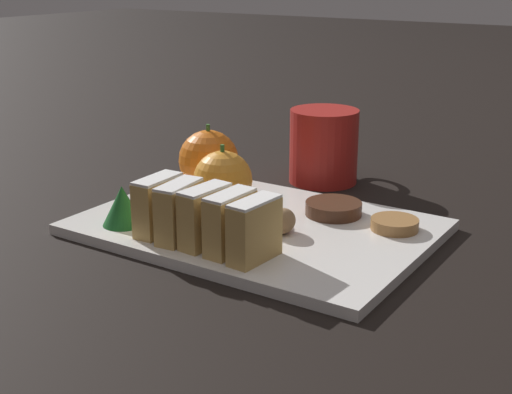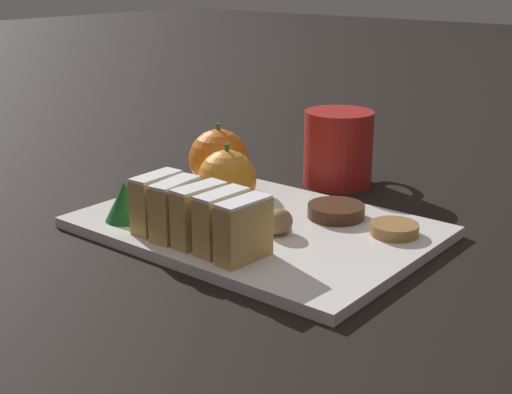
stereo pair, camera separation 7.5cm
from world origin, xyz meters
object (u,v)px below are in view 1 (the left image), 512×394
walnut (282,221)px  orange_far (209,160)px  chocolate_cookie (334,208)px  coffee_mug (324,146)px  orange_near (223,180)px

walnut → orange_far: bearing=62.3°
chocolate_cookie → coffee_mug: (0.15, 0.09, 0.03)m
orange_far → chocolate_cookie: 0.18m
walnut → coffee_mug: coffee_mug is taller
orange_near → chocolate_cookie: orange_near is taller
orange_far → coffee_mug: size_ratio=0.67×
chocolate_cookie → orange_near: bearing=113.2°
walnut → coffee_mug: size_ratio=0.27×
orange_near → coffee_mug: bearing=-8.5°
chocolate_cookie → coffee_mug: bearing=31.8°
orange_near → orange_far: (0.05, 0.06, 0.00)m
orange_far → walnut: (-0.08, -0.16, -0.02)m
orange_near → orange_far: orange_far is taller
orange_near → orange_far: size_ratio=0.92×
orange_near → walnut: size_ratio=2.29×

